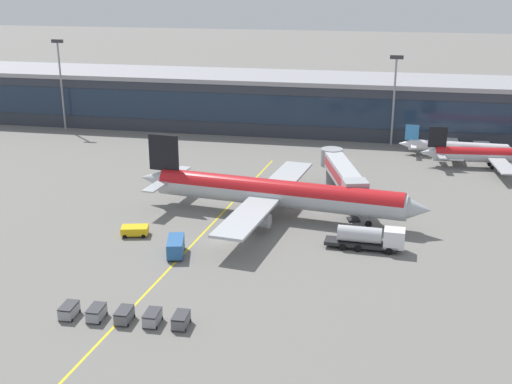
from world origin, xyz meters
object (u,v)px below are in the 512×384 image
object	(u,v)px
main_airliner	(276,193)
baggage_cart_4	(181,320)
fuel_tanker	(370,238)
baggage_cart_2	(124,315)
crew_van	(176,246)
commuter_jet_near	(457,147)
baggage_cart_3	(152,318)
baggage_cart_0	(69,310)
commuter_jet_far	(499,155)
pushback_tug	(135,230)
baggage_cart_1	(96,313)

from	to	relation	value
main_airliner	baggage_cart_4	xyz separation A→B (m)	(-4.34, -34.96, -3.06)
fuel_tanker	baggage_cart_2	size ratio (longest dim) A/B	4.03
baggage_cart_4	crew_van	bearing A→B (deg)	109.77
baggage_cart_4	commuter_jet_near	xyz separation A→B (m)	(35.07, 76.34, 1.30)
fuel_tanker	baggage_cart_4	size ratio (longest dim) A/B	4.03
crew_van	baggage_cart_3	bearing A→B (deg)	-79.92
baggage_cart_0	commuter_jet_far	bearing A→B (deg)	51.83
baggage_cart_2	commuter_jet_near	world-z (taller)	commuter_jet_near
fuel_tanker	commuter_jet_near	size ratio (longest dim) A/B	0.46
pushback_tug	crew_van	bearing A→B (deg)	-34.81
fuel_tanker	crew_van	distance (m)	26.54
fuel_tanker	baggage_cart_1	bearing A→B (deg)	-138.79
main_airliner	baggage_cart_3	distance (m)	36.00
baggage_cart_1	commuter_jet_near	size ratio (longest dim) A/B	0.11
crew_van	baggage_cart_2	xyz separation A→B (m)	(-0.03, -17.94, -0.53)
crew_van	commuter_jet_near	xyz separation A→B (m)	(41.44, 58.63, 0.76)
main_airliner	baggage_cart_3	bearing A→B (deg)	-102.13
fuel_tanker	crew_van	xyz separation A→B (m)	(-25.56, -7.16, -0.43)
baggage_cart_0	commuter_jet_near	world-z (taller)	commuter_jet_near
baggage_cart_3	commuter_jet_far	xyz separation A→B (m)	(45.48, 69.73, 1.80)
fuel_tanker	baggage_cart_4	bearing A→B (deg)	-127.64
pushback_tug	baggage_cart_4	size ratio (longest dim) A/B	1.57
baggage_cart_1	baggage_cart_3	bearing A→B (deg)	1.97
crew_van	baggage_cart_0	size ratio (longest dim) A/B	1.98
baggage_cart_4	main_airliner	bearing A→B (deg)	82.92
main_airliner	fuel_tanker	distance (m)	18.07
baggage_cart_2	baggage_cart_3	size ratio (longest dim) A/B	1.00
pushback_tug	baggage_cart_2	world-z (taller)	baggage_cart_2
baggage_cart_0	baggage_cart_3	size ratio (longest dim) A/B	1.00
baggage_cart_0	baggage_cart_2	world-z (taller)	same
crew_van	commuter_jet_near	world-z (taller)	commuter_jet_near
baggage_cart_3	baggage_cart_0	bearing A→B (deg)	-178.03
baggage_cart_0	commuter_jet_far	distance (m)	89.13
crew_van	commuter_jet_far	distance (m)	71.15
main_airliner	pushback_tug	size ratio (longest dim) A/B	11.07
crew_van	baggage_cart_1	bearing A→B (deg)	-100.14
pushback_tug	baggage_cart_4	bearing A→B (deg)	-58.42
fuel_tanker	baggage_cart_4	xyz separation A→B (m)	(-19.19, -24.88, -0.96)
commuter_jet_far	commuter_jet_near	size ratio (longest dim) A/B	1.28
baggage_cart_4	commuter_jet_far	distance (m)	81.47
fuel_tanker	pushback_tug	bearing A→B (deg)	-177.14
pushback_tug	crew_van	xyz separation A→B (m)	(7.90, -5.49, 0.47)
main_airliner	commuter_jet_near	xyz separation A→B (m)	(30.73, 41.39, -1.77)
fuel_tanker	baggage_cart_2	bearing A→B (deg)	-135.55
baggage_cart_4	baggage_cart_1	bearing A→B (deg)	-178.03
crew_van	baggage_cart_2	bearing A→B (deg)	-90.09
baggage_cart_0	commuter_jet_far	world-z (taller)	commuter_jet_far
main_airliner	crew_van	world-z (taller)	main_airliner
crew_van	commuter_jet_far	world-z (taller)	commuter_jet_far
pushback_tug	commuter_jet_far	bearing A→B (deg)	39.38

